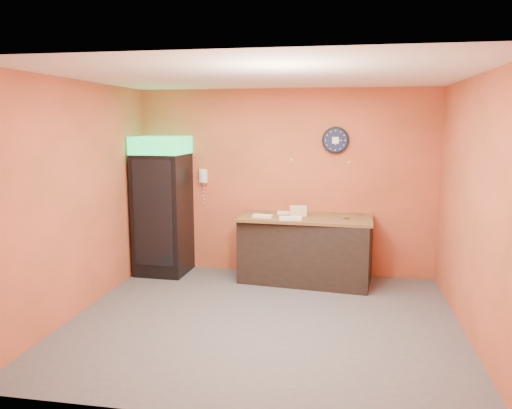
# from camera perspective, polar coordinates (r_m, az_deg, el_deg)

# --- Properties ---
(floor) EXTENTS (4.50, 4.50, 0.00)m
(floor) POSITION_cam_1_polar(r_m,az_deg,el_deg) (6.00, 0.81, -13.15)
(floor) COLOR #47474C
(floor) RESTS_ON ground
(back_wall) EXTENTS (4.50, 0.02, 2.80)m
(back_wall) POSITION_cam_1_polar(r_m,az_deg,el_deg) (7.58, 3.28, 2.53)
(back_wall) COLOR #DC5B3E
(back_wall) RESTS_ON floor
(left_wall) EXTENTS (0.02, 4.00, 2.80)m
(left_wall) POSITION_cam_1_polar(r_m,az_deg,el_deg) (6.38, -19.54, 0.72)
(left_wall) COLOR #DC5B3E
(left_wall) RESTS_ON floor
(right_wall) EXTENTS (0.02, 4.00, 2.80)m
(right_wall) POSITION_cam_1_polar(r_m,az_deg,el_deg) (5.71, 23.72, -0.48)
(right_wall) COLOR #DC5B3E
(right_wall) RESTS_ON floor
(ceiling) EXTENTS (4.50, 4.00, 0.02)m
(ceiling) POSITION_cam_1_polar(r_m,az_deg,el_deg) (5.57, 0.88, 14.53)
(ceiling) COLOR white
(ceiling) RESTS_ON back_wall
(beverage_cooler) EXTENTS (0.76, 0.77, 2.09)m
(beverage_cooler) POSITION_cam_1_polar(r_m,az_deg,el_deg) (7.69, -10.71, -0.36)
(beverage_cooler) COLOR black
(beverage_cooler) RESTS_ON floor
(prep_counter) EXTENTS (1.93, 1.02, 0.92)m
(prep_counter) POSITION_cam_1_polar(r_m,az_deg,el_deg) (7.32, 5.70, -5.23)
(prep_counter) COLOR black
(prep_counter) RESTS_ON floor
(wall_clock) EXTENTS (0.40, 0.06, 0.40)m
(wall_clock) POSITION_cam_1_polar(r_m,az_deg,el_deg) (7.45, 9.07, 7.27)
(wall_clock) COLOR black
(wall_clock) RESTS_ON back_wall
(wall_phone) EXTENTS (0.12, 0.10, 0.21)m
(wall_phone) POSITION_cam_1_polar(r_m,az_deg,el_deg) (7.77, -6.03, 3.24)
(wall_phone) COLOR white
(wall_phone) RESTS_ON back_wall
(butcher_paper) EXTENTS (1.92, 0.99, 0.04)m
(butcher_paper) POSITION_cam_1_polar(r_m,az_deg,el_deg) (7.21, 5.76, -1.52)
(butcher_paper) COLOR brown
(butcher_paper) RESTS_ON prep_counter
(sub_roll_stack) EXTENTS (0.25, 0.14, 0.15)m
(sub_roll_stack) POSITION_cam_1_polar(r_m,az_deg,el_deg) (7.19, 4.84, -0.76)
(sub_roll_stack) COLOR beige
(sub_roll_stack) RESTS_ON butcher_paper
(wrapped_sandwich_left) EXTENTS (0.29, 0.15, 0.04)m
(wrapped_sandwich_left) POSITION_cam_1_polar(r_m,az_deg,el_deg) (7.08, 0.78, -1.34)
(wrapped_sandwich_left) COLOR silver
(wrapped_sandwich_left) RESTS_ON butcher_paper
(wrapped_sandwich_mid) EXTENTS (0.32, 0.16, 0.04)m
(wrapped_sandwich_mid) POSITION_cam_1_polar(r_m,az_deg,el_deg) (6.93, 3.97, -1.58)
(wrapped_sandwich_mid) COLOR silver
(wrapped_sandwich_mid) RESTS_ON butcher_paper
(wrapped_sandwich_right) EXTENTS (0.27, 0.12, 0.04)m
(wrapped_sandwich_right) POSITION_cam_1_polar(r_m,az_deg,el_deg) (7.36, 3.48, -0.96)
(wrapped_sandwich_right) COLOR silver
(wrapped_sandwich_right) RESTS_ON butcher_paper
(kitchen_tool) EXTENTS (0.06, 0.06, 0.06)m
(kitchen_tool) POSITION_cam_1_polar(r_m,az_deg,el_deg) (7.35, 5.59, -0.90)
(kitchen_tool) COLOR silver
(kitchen_tool) RESTS_ON butcher_paper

